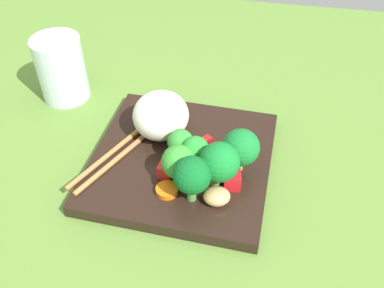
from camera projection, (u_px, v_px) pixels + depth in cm
name	position (u px, v px, depth cm)	size (l,w,h in cm)	color
ground_plane	(182.00, 170.00, 61.54)	(110.00, 110.00, 2.00)	#577E31
square_plate	(182.00, 161.00, 60.24)	(24.34, 24.34, 1.79)	black
rice_mound	(161.00, 115.00, 60.80)	(8.11, 7.96, 6.80)	white
broccoli_floret_0	(178.00, 143.00, 57.10)	(3.54, 3.54, 5.06)	#5B9841
broccoli_floret_1	(219.00, 163.00, 52.59)	(5.10, 5.10, 7.09)	#79AF4E
broccoli_floret_2	(195.00, 151.00, 55.43)	(3.64, 3.64, 5.53)	#84B956
broccoli_floret_3	(192.00, 176.00, 51.35)	(4.74, 4.74, 6.61)	#559743
broccoli_floret_4	(241.00, 148.00, 54.89)	(4.92, 4.92, 6.70)	#80B453
broccoli_floret_5	(179.00, 162.00, 54.13)	(4.48, 4.48, 5.71)	#639F4C
carrot_slice_0	(208.00, 163.00, 58.37)	(2.95, 2.95, 0.42)	orange
carrot_slice_1	(197.00, 182.00, 55.67)	(3.16, 3.16, 0.70)	orange
carrot_slice_2	(186.00, 148.00, 60.36)	(2.36, 2.36, 0.57)	orange
carrot_slice_3	(167.00, 190.00, 54.59)	(2.87, 2.87, 0.76)	orange
carrot_slice_4	(220.00, 157.00, 59.19)	(2.67, 2.67, 0.45)	orange
carrot_slice_5	(217.00, 173.00, 56.84)	(2.38, 2.38, 0.71)	orange
pepper_chunk_0	(166.00, 169.00, 56.48)	(2.43, 1.80, 1.98)	red
pepper_chunk_1	(207.00, 148.00, 59.74)	(3.17, 2.95, 1.47)	red
pepper_chunk_3	(232.00, 180.00, 54.80)	(2.17, 2.16, 2.34)	red
chicken_piece_0	(217.00, 196.00, 53.01)	(3.40, 2.91, 2.08)	tan
chopstick_pair	(131.00, 142.00, 61.29)	(11.92, 21.98, 0.72)	#A56F3B
drinking_glass	(61.00, 69.00, 69.30)	(7.76, 7.76, 10.64)	silver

